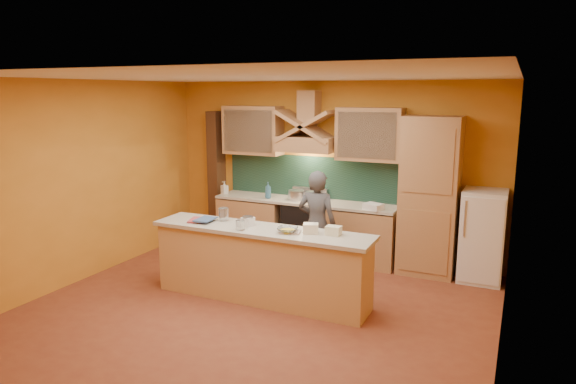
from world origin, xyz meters
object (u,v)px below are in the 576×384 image
at_px(person, 317,225).
at_px(kitchen_scale, 248,222).
at_px(mixing_bowl, 288,230).
at_px(fridge, 482,236).
at_px(stove, 305,228).

relative_size(person, kitchen_scale, 11.63).
bearing_deg(kitchen_scale, person, 73.53).
bearing_deg(mixing_bowl, fridge, 42.52).
height_order(fridge, mixing_bowl, fridge).
bearing_deg(person, fridge, -160.25).
height_order(person, mixing_bowl, person).
bearing_deg(stove, mixing_bowl, -73.14).
relative_size(fridge, kitchen_scale, 9.72).
relative_size(fridge, person, 0.84).
bearing_deg(kitchen_scale, fridge, 46.35).
height_order(kitchen_scale, mixing_bowl, kitchen_scale).
distance_m(stove, person, 1.05).
bearing_deg(mixing_bowl, person, 92.37).
xyz_separation_m(stove, person, (0.54, -0.84, 0.33)).
height_order(stove, mixing_bowl, mixing_bowl).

